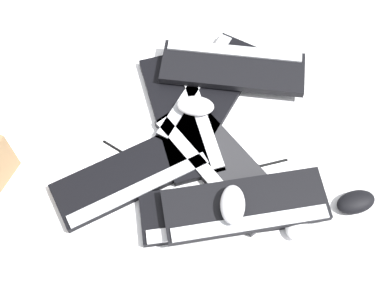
% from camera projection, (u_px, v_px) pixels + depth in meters
% --- Properties ---
extents(ground_plane, '(3.20, 3.20, 0.00)m').
position_uv_depth(ground_plane, '(187.00, 163.00, 1.54)').
color(ground_plane, white).
extents(keyboard_0, '(0.45, 0.19, 0.03)m').
position_uv_depth(keyboard_0, '(132.00, 176.00, 1.51)').
color(keyboard_0, black).
rests_on(keyboard_0, ground).
extents(keyboard_1, '(0.46, 0.26, 0.03)m').
position_uv_depth(keyboard_1, '(221.00, 211.00, 1.46)').
color(keyboard_1, black).
rests_on(keyboard_1, ground).
extents(keyboard_2, '(0.26, 0.46, 0.03)m').
position_uv_depth(keyboard_2, '(220.00, 163.00, 1.53)').
color(keyboard_2, '#232326').
rests_on(keyboard_2, ground).
extents(keyboard_3, '(0.44, 0.39, 0.03)m').
position_uv_depth(keyboard_3, '(211.00, 93.00, 1.64)').
color(keyboard_3, black).
rests_on(keyboard_3, ground).
extents(keyboard_4, '(0.20, 0.45, 0.03)m').
position_uv_depth(keyboard_4, '(181.00, 114.00, 1.60)').
color(keyboard_4, black).
rests_on(keyboard_4, ground).
extents(keyboard_5, '(0.46, 0.25, 0.03)m').
position_uv_depth(keyboard_5, '(245.00, 206.00, 1.43)').
color(keyboard_5, black).
rests_on(keyboard_5, keyboard_1).
extents(keyboard_6, '(0.46, 0.35, 0.03)m').
position_uv_depth(keyboard_6, '(233.00, 67.00, 1.65)').
color(keyboard_6, black).
rests_on(keyboard_6, keyboard_3).
extents(mouse_0, '(0.13, 0.11, 0.04)m').
position_uv_depth(mouse_0, '(196.00, 106.00, 1.58)').
color(mouse_0, silver).
rests_on(mouse_0, keyboard_4).
extents(mouse_1, '(0.13, 0.12, 0.04)m').
position_uv_depth(mouse_1, '(299.00, 221.00, 1.44)').
color(mouse_1, silver).
rests_on(mouse_1, ground).
extents(mouse_2, '(0.12, 0.08, 0.04)m').
position_uv_depth(mouse_2, '(356.00, 202.00, 1.46)').
color(mouse_2, black).
rests_on(mouse_2, ground).
extents(mouse_3, '(0.11, 0.13, 0.04)m').
position_uv_depth(mouse_3, '(233.00, 204.00, 1.40)').
color(mouse_3, '#B7B7BC').
rests_on(mouse_3, keyboard_5).
extents(cable_0, '(0.48, 0.27, 0.01)m').
position_uv_depth(cable_0, '(195.00, 151.00, 1.56)').
color(cable_0, black).
rests_on(cable_0, ground).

